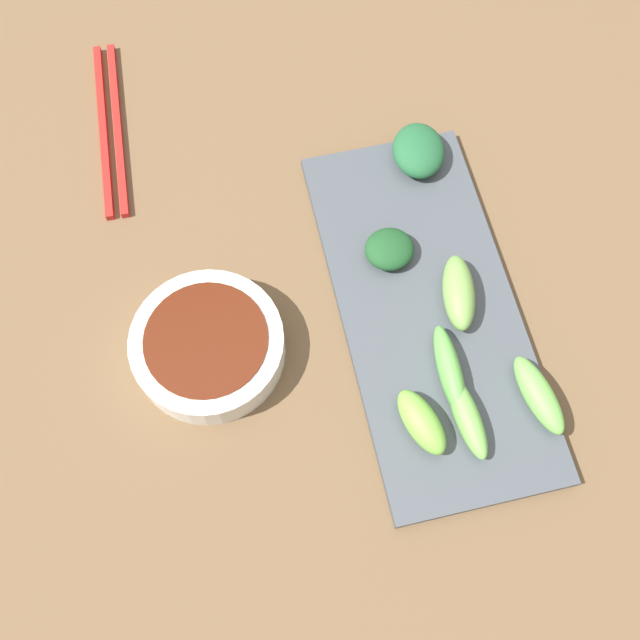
{
  "coord_description": "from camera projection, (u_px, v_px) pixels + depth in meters",
  "views": [
    {
      "loc": [
        -0.09,
        -0.24,
        0.68
      ],
      "look_at": [
        -0.03,
        0.01,
        0.05
      ],
      "focal_mm": 40.47,
      "sensor_mm": 36.0,
      "label": 1
    }
  ],
  "objects": [
    {
      "name": "chopsticks",
      "position": [
        111.0,
        128.0,
        0.79
      ],
      "size": [
        0.03,
        0.23,
        0.01
      ],
      "rotation": [
        0.0,
        0.0,
        -0.05
      ],
      "color": "#B21F1A",
      "rests_on": "tabletop"
    },
    {
      "name": "tabletop",
      "position": [
        351.0,
        339.0,
        0.71
      ],
      "size": [
        2.1,
        2.1,
        0.02
      ],
      "primitive_type": "cube",
      "color": "brown",
      "rests_on": "ground"
    },
    {
      "name": "broccoli_stalk_0",
      "position": [
        450.0,
        370.0,
        0.67
      ],
      "size": [
        0.02,
        0.09,
        0.03
      ],
      "primitive_type": "ellipsoid",
      "rotation": [
        0.0,
        0.0,
        -0.04
      ],
      "color": "#5CA947",
      "rests_on": "serving_plate"
    },
    {
      "name": "sauce_bowl",
      "position": [
        208.0,
        345.0,
        0.68
      ],
      "size": [
        0.14,
        0.14,
        0.04
      ],
      "color": "silver",
      "rests_on": "tabletop"
    },
    {
      "name": "broccoli_stalk_6",
      "position": [
        539.0,
        395.0,
        0.66
      ],
      "size": [
        0.04,
        0.08,
        0.02
      ],
      "primitive_type": "ellipsoid",
      "rotation": [
        0.0,
        0.0,
        0.18
      ],
      "color": "#6BB74D",
      "rests_on": "serving_plate"
    },
    {
      "name": "broccoli_stalk_4",
      "position": [
        421.0,
        422.0,
        0.64
      ],
      "size": [
        0.05,
        0.07,
        0.03
      ],
      "primitive_type": "ellipsoid",
      "rotation": [
        0.0,
        0.0,
        0.29
      ],
      "color": "#74B742",
      "rests_on": "serving_plate"
    },
    {
      "name": "broccoli_stalk_1",
      "position": [
        467.0,
        417.0,
        0.65
      ],
      "size": [
        0.03,
        0.08,
        0.02
      ],
      "primitive_type": "ellipsoid",
      "rotation": [
        0.0,
        0.0,
        0.07
      ],
      "color": "#6EB44C",
      "rests_on": "serving_plate"
    },
    {
      "name": "broccoli_stalk_5",
      "position": [
        459.0,
        293.0,
        0.69
      ],
      "size": [
        0.05,
        0.08,
        0.03
      ],
      "primitive_type": "ellipsoid",
      "rotation": [
        0.0,
        0.0,
        -0.2
      ],
      "color": "#72A24B",
      "rests_on": "serving_plate"
    },
    {
      "name": "broccoli_leafy_2",
      "position": [
        419.0,
        151.0,
        0.76
      ],
      "size": [
        0.07,
        0.08,
        0.03
      ],
      "primitive_type": "ellipsoid",
      "rotation": [
        0.0,
        0.0,
        -0.18
      ],
      "color": "#215B33",
      "rests_on": "serving_plate"
    },
    {
      "name": "serving_plate",
      "position": [
        427.0,
        309.0,
        0.71
      ],
      "size": [
        0.17,
        0.39,
        0.01
      ],
      "primitive_type": "cube",
      "color": "#444B51",
      "rests_on": "tabletop"
    },
    {
      "name": "broccoli_leafy_3",
      "position": [
        389.0,
        249.0,
        0.71
      ],
      "size": [
        0.05,
        0.05,
        0.02
      ],
      "primitive_type": "ellipsoid",
      "rotation": [
        0.0,
        0.0,
        0.06
      ],
      "color": "#1C4B24",
      "rests_on": "serving_plate"
    }
  ]
}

